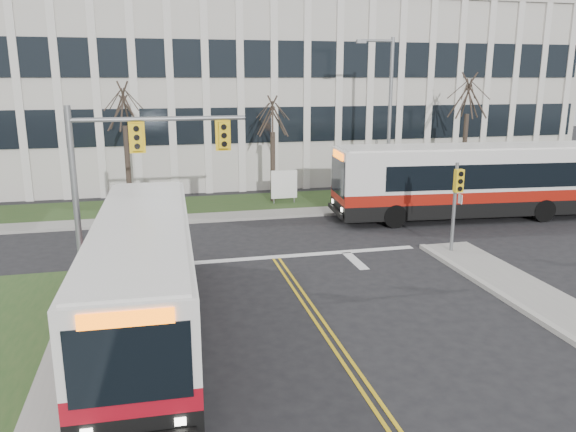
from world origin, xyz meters
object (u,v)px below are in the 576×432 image
Objects in this scene: streetlight at (387,113)px; directory_sign at (284,185)px; bus_main at (144,277)px; bus_cross at (469,183)px.

directory_sign is at bearing 166.77° from streetlight.
streetlight is at bearing -13.23° from directory_sign.
bus_main is 18.86m from bus_cross.
bus_cross reaches higher than bus_main.
bus_cross is at bearing 33.03° from bus_main.
streetlight is 6.96m from directory_sign.
directory_sign is at bearing -116.00° from bus_cross.
bus_main is at bearing -53.75° from bus_cross.
directory_sign is (-5.53, 1.30, -4.02)m from streetlight.
directory_sign is 16.74m from bus_main.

